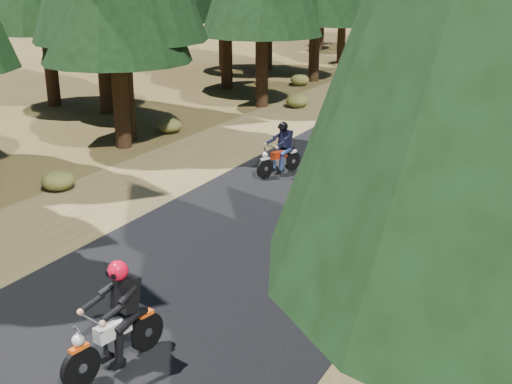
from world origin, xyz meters
TOP-DOWN VIEW (x-y plane):
  - ground at (0.00, 0.00)m, footprint 120.00×120.00m
  - road at (0.00, 5.00)m, footprint 6.00×100.00m
  - shoulder_l at (-4.60, 5.00)m, footprint 3.20×100.00m
  - understory_shrubs at (0.85, 8.59)m, footprint 16.07×29.30m
  - rider_lead at (0.33, -3.32)m, footprint 0.87×1.85m
  - rider_follow at (-1.63, 5.88)m, footprint 0.99×1.70m

SIDE VIEW (x-z plane):
  - ground at x=0.00m, z-range 0.00..0.00m
  - shoulder_l at x=-4.60m, z-range 0.00..0.01m
  - road at x=0.00m, z-range 0.00..0.01m
  - understory_shrubs at x=0.85m, z-range -0.07..0.61m
  - rider_follow at x=-1.63m, z-range -0.24..1.22m
  - rider_lead at x=0.33m, z-range -0.26..1.33m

